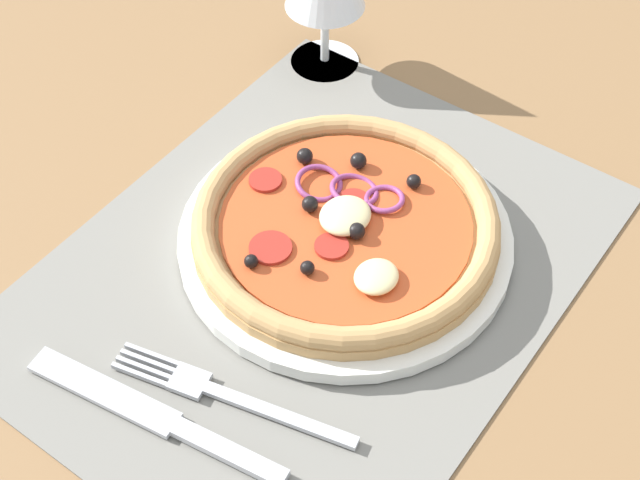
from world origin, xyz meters
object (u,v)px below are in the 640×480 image
plate (345,239)px  knife (152,415)px  pizza (345,224)px  fork (220,393)px

plate → knife: size_ratio=1.29×
plate → knife: 20.23cm
pizza → fork: size_ratio=1.32×
plate → knife: bearing=175.3°
plate → fork: bearing=-176.8°
pizza → knife: pizza is taller
knife → fork: bearing=-130.6°
fork → pizza: bearing=-99.9°
pizza → fork: 16.32cm
pizza → knife: size_ratio=1.18×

